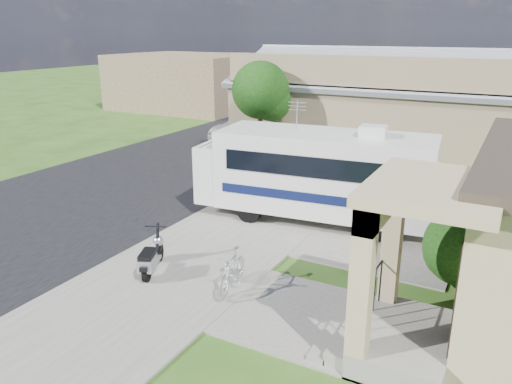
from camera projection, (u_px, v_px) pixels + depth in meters
The scene contains 18 objects.
ground at pixel (226, 271), 12.51m from camera, with size 120.00×120.00×0.00m, color #254612.
street_slab at pixel (203, 154), 24.26m from camera, with size 9.00×80.00×0.02m, color black.
sidewalk_slab at pixel (329, 171), 21.31m from camera, with size 4.00×80.00×0.06m, color slate.
driveway_slab at pixel (343, 223), 15.59m from camera, with size 7.00×6.00×0.05m, color slate.
walk_slab at pixel (324, 322), 10.31m from camera, with size 4.00×3.00×0.05m, color slate.
warehouse at pixel (381, 114), 23.57m from camera, with size 12.50×8.40×5.04m.
distant_bldg_far at pixel (187, 81), 37.97m from camera, with size 10.00×8.00×4.00m, color brown.
distant_bldg_near at pixel (280, 76), 47.22m from camera, with size 8.00×7.00×3.20m, color #7C674D.
street_tree_a at pixel (263, 93), 20.74m from camera, with size 2.44×2.40×4.58m.
street_tree_b at pixel (343, 72), 29.06m from camera, with size 2.44×2.40×4.73m.
street_tree_c at pixel (383, 68), 36.67m from camera, with size 2.44×2.40×4.42m.
motorhome at pixel (316, 172), 15.38m from camera, with size 7.42×3.04×3.70m.
shrub at pixel (467, 244), 11.11m from camera, with size 1.96×1.87×2.41m.
scooter at pixel (151, 257), 12.20m from camera, with size 0.88×1.52×1.05m.
bicycle at pixel (232, 273), 11.42m from camera, with size 0.45×1.58×0.95m, color #AEAFB6.
pickup_truck at pixel (257, 129), 26.25m from camera, with size 2.61×5.67×1.57m, color silver.
van at pixel (302, 110), 31.68m from camera, with size 2.51×6.18×1.79m, color silver.
garden_hose at pixel (368, 310), 10.65m from camera, with size 0.36×0.36×0.16m, color #15691E.
Camera 1 is at (6.02, -9.56, 5.78)m, focal length 35.00 mm.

